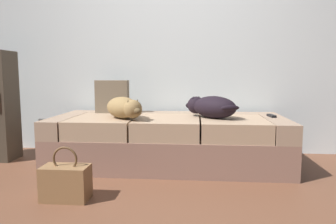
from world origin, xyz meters
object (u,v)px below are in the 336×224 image
Objects in this scene: tv_remote at (271,116)px; throw_pillow at (112,97)px; dog_tan at (124,108)px; dog_dark at (211,107)px; handbag at (66,182)px; couch at (168,141)px.

throw_pillow reaches higher than tv_remote.
dog_tan is 0.97× the size of dog_dark.
dog_tan is 0.91m from handbag.
throw_pillow reaches higher than handbag.
couch is at bearing 24.89° from dog_tan.
couch is 0.53m from dog_dark.
handbag is at bearing -139.29° from dog_dark.
throw_pillow is at bearing 89.24° from handbag.
dog_dark is 1.06m from throw_pillow.
dog_tan is at bearing 72.10° from handbag.
couch is 4.24× the size of dog_tan.
throw_pillow is 0.90× the size of handbag.
throw_pillow reaches higher than dog_tan.
dog_tan reaches higher than tv_remote.
couch is at bearing -22.99° from throw_pillow.
dog_dark reaches higher than couch.
throw_pillow is at bearing 117.46° from dog_tan.
dog_dark is 1.58× the size of throw_pillow.
throw_pillow is at bearing 157.01° from couch.
throw_pillow reaches higher than dog_dark.
tv_remote reaches higher than couch.
dog_tan is (-0.39, -0.18, 0.33)m from couch.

